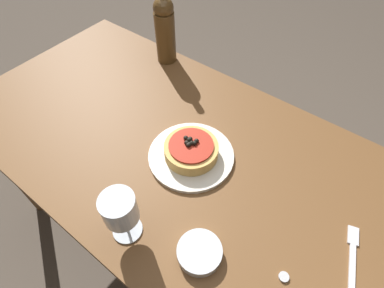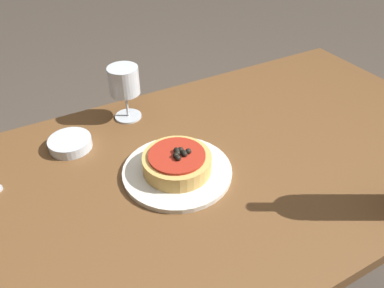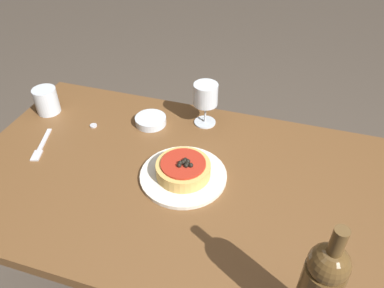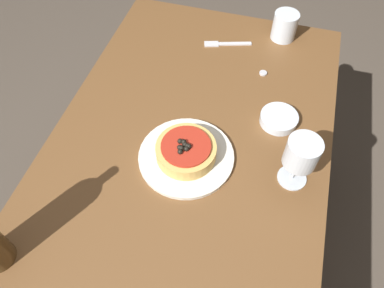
{
  "view_description": "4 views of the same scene",
  "coord_description": "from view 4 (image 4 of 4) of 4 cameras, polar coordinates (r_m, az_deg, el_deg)",
  "views": [
    {
      "loc": [
        -0.41,
        0.44,
        1.44
      ],
      "look_at": [
        -0.1,
        0.03,
        0.81
      ],
      "focal_mm": 28.0,
      "sensor_mm": 36.0,
      "label": 1
    },
    {
      "loc": [
        -0.37,
        -0.58,
        1.31
      ],
      "look_at": [
        -0.06,
        -0.03,
        0.82
      ],
      "focal_mm": 35.0,
      "sensor_mm": 36.0,
      "label": 2
    },
    {
      "loc": [
        0.18,
        -0.74,
        1.49
      ],
      "look_at": [
        -0.07,
        0.06,
        0.81
      ],
      "focal_mm": 35.0,
      "sensor_mm": 36.0,
      "label": 3
    },
    {
      "loc": [
        0.46,
        0.18,
        1.55
      ],
      "look_at": [
        -0.11,
        0.01,
        0.73
      ],
      "focal_mm": 35.0,
      "sensor_mm": 36.0,
      "label": 4
    }
  ],
  "objects": [
    {
      "name": "water_cup",
      "position": [
        1.37,
        13.94,
        17.06
      ],
      "size": [
        0.08,
        0.08,
        0.09
      ],
      "color": "silver",
      "rests_on": "dining_table"
    },
    {
      "name": "ground_plane",
      "position": [
        1.63,
        -1.64,
        -18.39
      ],
      "size": [
        14.0,
        14.0,
        0.0
      ],
      "primitive_type": "plane",
      "color": "#4C4238"
    },
    {
      "name": "wine_glass",
      "position": [
        0.92,
        16.36,
        -1.53
      ],
      "size": [
        0.08,
        0.08,
        0.15
      ],
      "color": "silver",
      "rests_on": "dining_table"
    },
    {
      "name": "bottle_cap",
      "position": [
        1.24,
        10.79,
        10.57
      ],
      "size": [
        0.02,
        0.02,
        0.01
      ],
      "color": "#B7B7BC",
      "rests_on": "dining_table"
    },
    {
      "name": "dining_table",
      "position": [
        1.05,
        -2.44,
        -8.06
      ],
      "size": [
        1.48,
        0.77,
        0.71
      ],
      "color": "brown",
      "rests_on": "ground_plane"
    },
    {
      "name": "side_bowl",
      "position": [
        1.1,
        13.09,
        3.76
      ],
      "size": [
        0.11,
        0.11,
        0.03
      ],
      "color": "silver",
      "rests_on": "dining_table"
    },
    {
      "name": "dinner_plate",
      "position": [
        1.01,
        -0.88,
        -1.92
      ],
      "size": [
        0.26,
        0.26,
        0.01
      ],
      "color": "silver",
      "rests_on": "dining_table"
    },
    {
      "name": "pizza",
      "position": [
        0.98,
        -0.91,
        -1.0
      ],
      "size": [
        0.16,
        0.16,
        0.06
      ],
      "color": "tan",
      "rests_on": "dinner_plate"
    },
    {
      "name": "fork",
      "position": [
        1.33,
        4.98,
        14.96
      ],
      "size": [
        0.07,
        0.16,
        0.0
      ],
      "rotation": [
        0.0,
        0.0,
        -1.28
      ],
      "color": "silver",
      "rests_on": "dining_table"
    }
  ]
}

